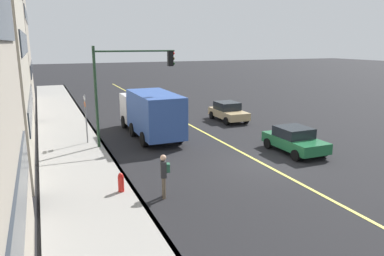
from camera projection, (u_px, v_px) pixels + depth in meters
The scene contains 11 objects.
ground at pixel (263, 164), 18.45m from camera, with size 200.00×200.00×0.00m, color black.
sidewalk_slab at pixel (87, 188), 15.15m from camera, with size 80.00×3.64×0.15m, color gray.
curb_edge at pixel (128, 182), 15.81m from camera, with size 80.00×0.16×0.15m, color slate.
lane_stripe_center at pixel (263, 164), 18.45m from camera, with size 80.00×0.16×0.01m, color #D8CC4C.
car_green at pixel (294, 140), 20.23m from camera, with size 3.82×2.02×1.42m.
car_tan at pixel (228, 111), 28.49m from camera, with size 3.82×1.90×1.46m.
truck_blue at pixel (151, 112), 23.57m from camera, with size 7.67×2.52×2.96m.
pedestrian_with_backpack at pixel (164, 173), 14.19m from camera, with size 0.46×0.43×1.77m.
traffic_light_mast at pixel (127, 78), 20.75m from camera, with size 0.28×4.79×5.84m.
street_sign_post at pixel (86, 116), 21.42m from camera, with size 0.60×0.08×3.04m.
fire_hydrant at pixel (121, 184), 14.56m from camera, with size 0.24×0.24×0.94m.
Camera 1 is at (-14.77, 10.13, 5.99)m, focal length 33.93 mm.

